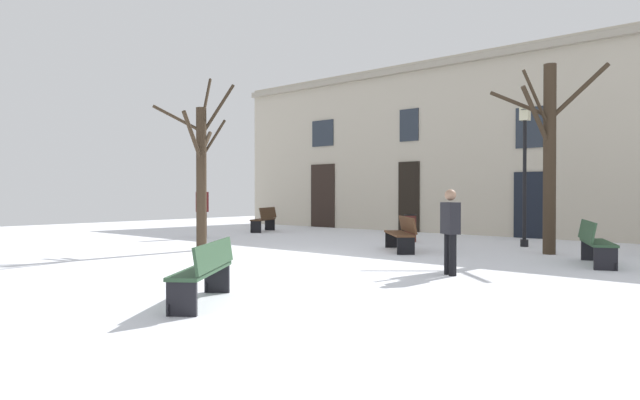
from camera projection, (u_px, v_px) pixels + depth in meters
ground_plane at (264, 259)px, 12.53m from camera, size 35.55×35.55×0.00m
building_facade at (463, 143)px, 20.08m from camera, size 22.22×0.60×6.60m
tree_left_of_center at (202, 167)px, 14.46m from camera, size 1.33×1.96×4.73m
tree_right_of_center at (549, 152)px, 13.47m from camera, size 2.63×1.54×4.69m
streetlamp at (525, 160)px, 15.37m from camera, size 0.30×0.30×3.98m
litter_bin at (410, 228)px, 16.88m from camera, size 0.39×0.39×0.85m
bench_back_to_back_left at (401, 233)px, 14.25m from camera, size 1.68×1.73×0.90m
bench_far_corner at (205, 270)px, 7.47m from camera, size 1.37×1.65×0.85m
bench_by_litter_bin at (265, 219)px, 21.43m from camera, size 1.22×1.76×0.96m
bench_facing_shops at (595, 242)px, 11.46m from camera, size 1.16×1.85×0.93m
person_near_bench at (450, 228)px, 10.04m from camera, size 0.44×0.40×1.58m
person_by_shop_door at (202, 208)px, 18.43m from camera, size 0.33×0.43×1.82m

